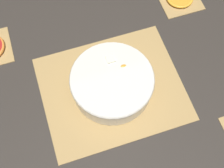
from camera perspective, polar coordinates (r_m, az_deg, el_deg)
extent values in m
plane|color=#2D2823|center=(0.94, 0.00, -0.88)|extent=(6.00, 6.00, 0.00)
cube|color=#A8844C|center=(0.94, 0.00, -0.81)|extent=(0.42, 0.35, 0.01)
cube|color=#4C381E|center=(0.97, 8.42, 1.74)|extent=(0.01, 0.34, 0.00)
cube|color=#4C381E|center=(0.95, 5.12, 0.76)|extent=(0.01, 0.34, 0.00)
cube|color=#4C381E|center=(0.94, 1.72, -0.25)|extent=(0.01, 0.34, 0.00)
cube|color=#4C381E|center=(0.94, -1.74, -1.28)|extent=(0.01, 0.34, 0.00)
cube|color=#4C381E|center=(0.93, -5.25, -2.31)|extent=(0.01, 0.34, 0.00)
cube|color=#4C381E|center=(0.93, -8.78, -3.35)|extent=(0.01, 0.34, 0.00)
cube|color=#4C381E|center=(1.14, 10.27, 14.65)|extent=(0.00, 0.14, 0.00)
cube|color=#4C381E|center=(1.07, -19.79, 6.57)|extent=(0.00, 0.14, 0.00)
cylinder|color=silver|center=(0.91, 0.00, 0.19)|extent=(0.24, 0.24, 0.07)
torus|color=silver|center=(0.88, 0.00, 0.97)|extent=(0.24, 0.24, 0.01)
cylinder|color=#F7EFC6|center=(0.92, -3.03, 3.02)|extent=(0.03, 0.03, 0.01)
cylinder|color=#F7EFC6|center=(0.95, 0.81, 2.63)|extent=(0.03, 0.03, 0.01)
cylinder|color=#F7EFC6|center=(0.90, 1.68, -0.96)|extent=(0.03, 0.03, 0.01)
cylinder|color=#F7EFC6|center=(0.96, 0.99, 5.10)|extent=(0.03, 0.03, 0.01)
cylinder|color=#F7EFC6|center=(0.89, -0.40, 0.02)|extent=(0.03, 0.03, 0.01)
cylinder|color=#F7EFC6|center=(0.91, 5.32, -2.54)|extent=(0.03, 0.03, 0.01)
cylinder|color=#F7EFC6|center=(0.91, -3.20, 4.72)|extent=(0.03, 0.03, 0.01)
cylinder|color=#F7EFC6|center=(0.86, -2.32, -3.99)|extent=(0.03, 0.03, 0.01)
cylinder|color=#F7EFC6|center=(0.89, -2.97, -3.10)|extent=(0.03, 0.03, 0.01)
cylinder|color=#F7EFC6|center=(0.93, -4.12, 4.04)|extent=(0.03, 0.03, 0.01)
cylinder|color=#F7EFC6|center=(0.90, -4.92, 3.24)|extent=(0.03, 0.03, 0.01)
cube|color=beige|center=(0.89, 1.73, -5.06)|extent=(0.03, 0.03, 0.03)
cube|color=beige|center=(0.92, 1.87, 1.32)|extent=(0.03, 0.03, 0.03)
cube|color=beige|center=(0.88, -0.15, -1.47)|extent=(0.03, 0.03, 0.03)
cube|color=beige|center=(0.89, -2.40, -1.28)|extent=(0.03, 0.03, 0.03)
cube|color=beige|center=(0.93, -0.80, 2.51)|extent=(0.03, 0.03, 0.03)
cube|color=beige|center=(0.90, 3.22, -3.14)|extent=(0.03, 0.03, 0.03)
cube|color=beige|center=(0.92, -5.02, 0.08)|extent=(0.03, 0.03, 0.03)
cube|color=beige|center=(0.91, -0.28, 4.26)|extent=(0.02, 0.02, 0.02)
ellipsoid|color=orange|center=(0.92, 3.92, 2.14)|extent=(0.03, 0.02, 0.01)
ellipsoid|color=orange|center=(0.90, 2.09, 3.21)|extent=(0.02, 0.01, 0.01)
ellipsoid|color=#B2231E|center=(0.91, 3.32, -0.59)|extent=(0.03, 0.02, 0.01)
ellipsoid|color=orange|center=(0.87, 2.62, -0.55)|extent=(0.03, 0.02, 0.01)
ellipsoid|color=orange|center=(0.87, -4.54, -3.45)|extent=(0.03, 0.02, 0.01)
ellipsoid|color=orange|center=(0.94, 2.28, 3.83)|extent=(0.02, 0.01, 0.01)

